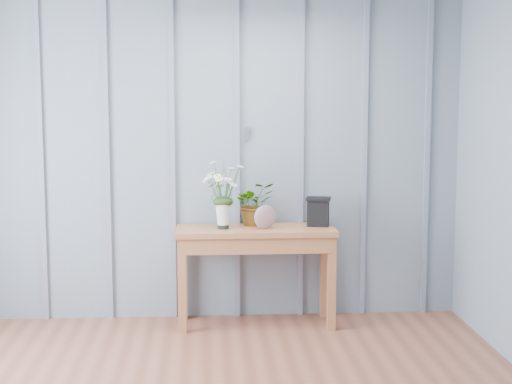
{
  "coord_description": "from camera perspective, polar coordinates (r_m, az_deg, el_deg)",
  "views": [
    {
      "loc": [
        -0.0,
        -3.83,
        1.78
      ],
      "look_at": [
        0.38,
        1.94,
        1.03
      ],
      "focal_mm": 55.0,
      "sensor_mm": 36.0,
      "label": 1
    }
  ],
  "objects": [
    {
      "name": "carved_box",
      "position": [
        6.01,
        4.55,
        -1.41
      ],
      "size": [
        0.21,
        0.18,
        0.22
      ],
      "color": "black",
      "rests_on": "sideboard"
    },
    {
      "name": "sideboard",
      "position": [
        5.94,
        -0.03,
        -3.71
      ],
      "size": [
        1.2,
        0.45,
        0.75
      ],
      "color": "#A2623A",
      "rests_on": "ground"
    },
    {
      "name": "felt_disc_vessel",
      "position": [
        5.86,
        0.66,
        -1.83
      ],
      "size": [
        0.19,
        0.12,
        0.18
      ],
      "primitive_type": "ellipsoid",
      "rotation": [
        0.0,
        0.0,
        0.41
      ],
      "color": "#7C3E5E",
      "rests_on": "sideboard"
    },
    {
      "name": "spider_plant",
      "position": [
        6.03,
        -0.13,
        -0.84
      ],
      "size": [
        0.36,
        0.33,
        0.33
      ],
      "primitive_type": "imported",
      "rotation": [
        0.0,
        0.0,
        0.26
      ],
      "color": "#1F3614",
      "rests_on": "sideboard"
    },
    {
      "name": "room_shell",
      "position": [
        4.74,
        -3.79,
        9.87
      ],
      "size": [
        4.0,
        4.5,
        2.5
      ],
      "color": "gray",
      "rests_on": "ground"
    },
    {
      "name": "daisy_vase",
      "position": [
        5.84,
        -2.42,
        0.53
      ],
      "size": [
        0.38,
        0.29,
        0.53
      ],
      "color": "black",
      "rests_on": "sideboard"
    }
  ]
}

